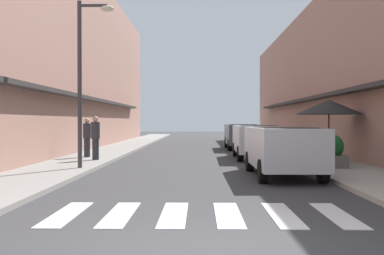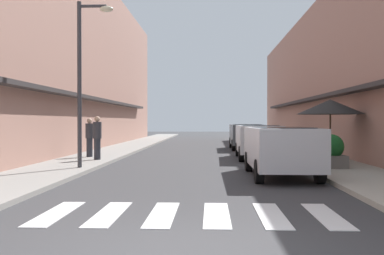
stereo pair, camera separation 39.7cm
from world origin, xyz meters
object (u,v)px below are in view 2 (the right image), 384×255
Objects in this scene: parked_car_mid at (258,138)px; pedestrian_walking_far at (89,137)px; cafe_umbrella at (330,107)px; planter_midblock at (331,152)px; parked_car_near at (281,146)px; street_lamp at (85,66)px; parked_car_far at (246,134)px; pedestrian_walking_near at (97,137)px.

pedestrian_walking_far reaches higher than parked_car_mid.
cafe_umbrella is 2.25× the size of planter_midblock.
street_lamp is at bearing 167.97° from parked_car_near.
street_lamp reaches higher than parked_car_far.
parked_car_near is 2.73× the size of pedestrian_walking_far.
cafe_umbrella is 9.93m from pedestrian_walking_far.
street_lamp is at bearing -117.85° from parked_car_far.
cafe_umbrella reaches higher than parked_car_mid.
pedestrian_walking_far is (-9.14, 4.17, 0.36)m from planter_midblock.
street_lamp is at bearing -140.85° from parked_car_mid.
parked_car_mid is at bearing 90.00° from parked_car_near.
parked_car_near is at bearing -90.00° from parked_car_far.
parked_car_mid is 0.79× the size of street_lamp.
pedestrian_walking_far is (-1.06, 4.44, -2.46)m from street_lamp.
parked_car_near is 13.02m from parked_car_far.
parked_car_near is 2.49m from planter_midblock.
street_lamp is 3.16× the size of pedestrian_walking_near.
parked_car_near is 2.61× the size of pedestrian_walking_near.
street_lamp is 8.91m from cafe_umbrella.
parked_car_near is 7.88m from pedestrian_walking_near.
parked_car_far is at bearing 62.15° from street_lamp.
street_lamp reaches higher than pedestrian_walking_far.
parked_car_near is at bearing -140.05° from planter_midblock.
parked_car_far is 9.88m from cafe_umbrella.
parked_car_near and parked_car_far have the same top height.
pedestrian_walking_near is (-8.91, 0.85, -1.14)m from cafe_umbrella.
parked_car_near is 4.41m from cafe_umbrella.
street_lamp is at bearing -165.60° from cafe_umbrella.
planter_midblock is (1.90, 1.59, -0.30)m from parked_car_near.
cafe_umbrella is at bearing 14.40° from street_lamp.
pedestrian_walking_near reaches higher than parked_car_near.
street_lamp reaches higher than cafe_umbrella.
parked_car_far is at bearing 90.00° from parked_car_near.
cafe_umbrella is (2.36, -2.84, 1.24)m from parked_car_mid.
parked_car_mid is 6.85m from pedestrian_walking_near.
cafe_umbrella is at bearing 151.94° from pedestrian_walking_near.
cafe_umbrella is 1.50× the size of pedestrian_walking_far.
parked_car_mid is 3.90m from cafe_umbrella.
pedestrian_walking_near is (-6.56, -8.66, 0.11)m from parked_car_far.
street_lamp is 3.90m from pedestrian_walking_near.
parked_car_far is 1.81× the size of cafe_umbrella.
street_lamp is at bearing 10.95° from pedestrian_walking_far.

